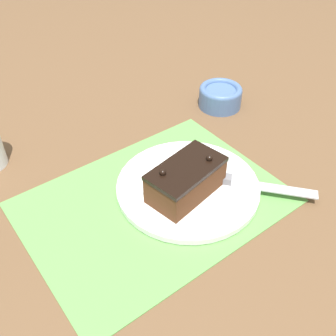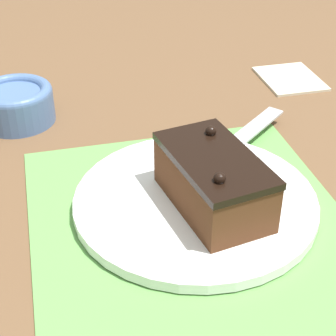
# 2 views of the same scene
# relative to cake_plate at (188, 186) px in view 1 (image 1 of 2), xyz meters

# --- Properties ---
(ground_plane) EXTENTS (3.00, 3.00, 0.00)m
(ground_plane) POSITION_rel_cake_plate_xyz_m (-0.07, 0.01, -0.01)
(ground_plane) COLOR brown
(placemat_woven) EXTENTS (0.46, 0.34, 0.00)m
(placemat_woven) POSITION_rel_cake_plate_xyz_m (-0.07, 0.01, -0.01)
(placemat_woven) COLOR #609E4C
(placemat_woven) RESTS_ON ground_plane
(cake_plate) EXTENTS (0.27, 0.27, 0.01)m
(cake_plate) POSITION_rel_cake_plate_xyz_m (0.00, 0.00, 0.00)
(cake_plate) COLOR white
(cake_plate) RESTS_ON placemat_woven
(chocolate_cake) EXTENTS (0.15, 0.10, 0.07)m
(chocolate_cake) POSITION_rel_cake_plate_xyz_m (-0.02, -0.01, 0.04)
(chocolate_cake) COLOR #512D19
(chocolate_cake) RESTS_ON cake_plate
(serving_knife) EXTENTS (0.16, 0.19, 0.01)m
(serving_knife) POSITION_rel_cake_plate_xyz_m (0.07, -0.05, 0.01)
(serving_knife) COLOR slate
(serving_knife) RESTS_ON cake_plate
(small_bowl) EXTENTS (0.10, 0.10, 0.05)m
(small_bowl) POSITION_rel_cake_plate_xyz_m (0.26, 0.19, 0.02)
(small_bowl) COLOR #4C6B9E
(small_bowl) RESTS_ON ground_plane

